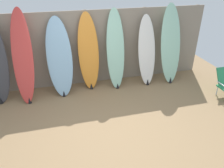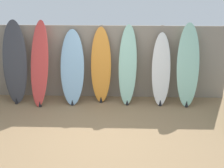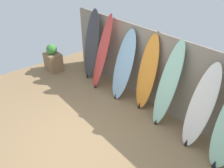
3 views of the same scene
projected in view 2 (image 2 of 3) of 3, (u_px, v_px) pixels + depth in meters
The scene contains 9 objects.
ground at pixel (96, 136), 6.09m from camera, with size 7.68×7.68×0.00m, color #8E704C.
fence_back at pixel (102, 62), 7.63m from camera, with size 6.08×0.11×1.80m.
surfboard_charcoal_0 at pixel (15, 63), 7.33m from camera, with size 0.60×0.52×1.96m.
surfboard_red_1 at pixel (40, 64), 7.24m from camera, with size 0.50×0.68×1.96m.
surfboard_skyblue_2 at pixel (72, 68), 7.33m from camera, with size 0.56×0.58×1.74m.
surfboard_orange_3 at pixel (101, 66), 7.40m from camera, with size 0.48×0.41×1.79m.
surfboard_seafoam_4 at pixel (128, 66), 7.31m from camera, with size 0.46×0.56×1.86m.
surfboard_white_5 at pixel (161, 70), 7.28m from camera, with size 0.44×0.50×1.68m.
surfboard_seafoam_6 at pixel (188, 66), 7.19m from camera, with size 0.53×0.55×1.92m.
Camera 2 is at (0.49, -5.29, 3.15)m, focal length 50.00 mm.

